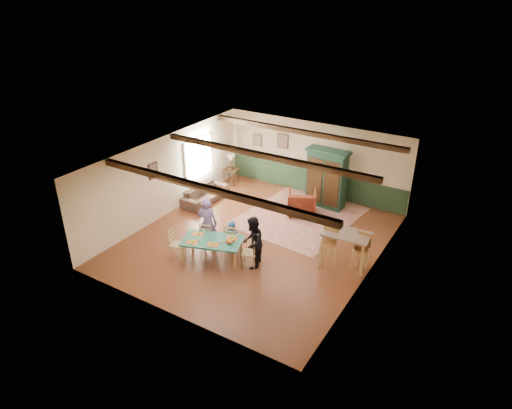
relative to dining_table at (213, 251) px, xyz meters
The scene contains 35 objects.
floor 1.74m from the dining_table, 75.08° to the left, with size 8.00×8.00×0.00m, color #5A2B19.
wall_back 5.76m from the dining_table, 85.55° to the left, with size 7.00×0.02×2.70m, color beige.
wall_left 3.62m from the dining_table, 151.63° to the left, with size 0.02×8.00×2.70m, color beige.
wall_right 4.39m from the dining_table, 22.75° to the left, with size 0.02×8.00×2.70m, color beige.
ceiling 2.91m from the dining_table, 75.08° to the left, with size 7.00×8.00×0.02m, color silver.
wainscot_back 5.65m from the dining_table, 85.53° to the left, with size 6.95×0.03×0.90m, color #203A24.
ceiling_beam_front 2.40m from the dining_table, 55.78° to the right, with size 6.95×0.16×0.16m, color black.
ceiling_beam_mid 3.09m from the dining_table, 77.89° to the left, with size 6.95×0.16×0.16m, color black.
ceiling_beam_back 5.19m from the dining_table, 84.59° to the left, with size 6.95×0.16×0.16m, color black.
window_left 4.68m from the dining_table, 132.10° to the left, with size 0.06×1.60×1.30m, color white, non-canonical shape.
picture_left_wall 3.50m from the dining_table, 160.84° to the left, with size 0.04×0.42×0.52m, color #7E6E5C, non-canonical shape.
picture_back_a 5.87m from the dining_table, 98.69° to the left, with size 0.45×0.04×0.55m, color #7E6E5C, non-canonical shape.
picture_back_b 6.10m from the dining_table, 109.22° to the left, with size 0.38×0.04×0.48m, color #7E6E5C, non-canonical shape.
dining_table is the anchor object (origin of this frame).
dining_chair_far_left 0.76m from the dining_table, 138.24° to the left, with size 0.38×0.40×0.87m, color tan, non-canonical shape.
dining_chair_far_right 0.76m from the dining_table, 80.13° to the left, with size 0.38×0.40×0.87m, color tan, non-canonical shape.
dining_chair_end_left 1.06m from the dining_table, 160.82° to the right, with size 0.38×0.40×0.87m, color tan, non-canonical shape.
dining_chair_end_right 1.06m from the dining_table, 19.18° to the left, with size 0.38×0.40×0.87m, color tan, non-canonical shape.
person_man 0.93m from the dining_table, 135.75° to the left, with size 0.58×0.38×1.58m, color #674E86.
person_woman 1.22m from the dining_table, 19.18° to the left, with size 0.73×0.57×1.51m, color black.
person_child 0.83m from the dining_table, 82.62° to the left, with size 0.45×0.29×0.92m, color navy.
cat 0.67m from the dining_table, ahead, with size 0.33×0.13×0.16m, color orange, non-canonical shape.
place_setting_near_left 0.68m from the dining_table, 136.38° to the right, with size 0.37×0.27×0.11m, color orange, non-canonical shape.
place_setting_near_center 0.47m from the dining_table, 49.02° to the right, with size 0.37×0.27×0.11m, color orange, non-canonical shape.
place_setting_far_left 0.68m from the dining_table, behind, with size 0.37×0.27×0.11m, color orange, non-canonical shape.
place_setting_far_right 0.68m from the dining_table, 43.62° to the left, with size 0.37×0.27×0.11m, color orange, non-canonical shape.
area_rug 3.81m from the dining_table, 76.51° to the left, with size 3.31×3.93×0.01m, color beige.
armoire 5.10m from the dining_table, 75.52° to the left, with size 1.47×0.59×2.07m, color #133124.
armchair 3.99m from the dining_table, 77.86° to the left, with size 0.93×0.95×0.87m, color #46160E.
sofa 3.92m from the dining_table, 130.53° to the left, with size 1.93×0.76×0.56m, color #45342B.
end_table 5.41m from the dining_table, 118.78° to the left, with size 0.50×0.50×0.61m, color black, non-canonical shape.
table_lamp 5.43m from the dining_table, 118.78° to the left, with size 0.31×0.31×0.56m, color tan, non-canonical shape.
counter_table 3.66m from the dining_table, 27.41° to the left, with size 1.28×0.74×1.06m, color tan, non-canonical shape.
bar_stool_left 3.19m from the dining_table, 25.84° to the left, with size 0.43×0.48×1.22m, color #B88047, non-canonical shape.
bar_stool_right 4.05m from the dining_table, 24.28° to the left, with size 0.41×0.45×1.14m, color #B88047, non-canonical shape.
Camera 1 is at (6.27, -10.29, 7.21)m, focal length 32.00 mm.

